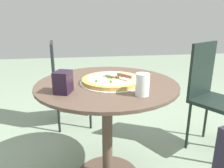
# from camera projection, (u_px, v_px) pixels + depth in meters

# --- Properties ---
(patio_table) EXTENTS (0.91, 0.91, 0.74)m
(patio_table) POSITION_uv_depth(u_px,v_px,m) (107.00, 110.00, 1.46)
(patio_table) COLOR brown
(patio_table) RESTS_ON ground
(pizza_on_tray) EXTENTS (0.41, 0.41, 0.05)m
(pizza_on_tray) POSITION_uv_depth(u_px,v_px,m) (112.00, 80.00, 1.39)
(pizza_on_tray) COLOR silver
(pizza_on_tray) RESTS_ON patio_table
(pizza_server) EXTENTS (0.17, 0.20, 0.02)m
(pizza_server) POSITION_uv_depth(u_px,v_px,m) (119.00, 75.00, 1.37)
(pizza_server) COLOR silver
(pizza_server) RESTS_ON pizza_on_tray
(drinking_cup) EXTENTS (0.08, 0.08, 0.12)m
(drinking_cup) POSITION_uv_depth(u_px,v_px,m) (142.00, 85.00, 1.16)
(drinking_cup) COLOR white
(drinking_cup) RESTS_ON patio_table
(napkin_dispenser) EXTENTS (0.11, 0.12, 0.12)m
(napkin_dispenser) POSITION_uv_depth(u_px,v_px,m) (63.00, 82.00, 1.19)
(napkin_dispenser) COLOR black
(napkin_dispenser) RESTS_ON patio_table
(patio_chair_far) EXTENTS (0.42, 0.42, 0.90)m
(patio_chair_far) POSITION_uv_depth(u_px,v_px,m) (64.00, 78.00, 2.26)
(patio_chair_far) COLOR black
(patio_chair_far) RESTS_ON ground
(patio_chair_corner) EXTENTS (0.50, 0.50, 0.94)m
(patio_chair_corner) POSITION_uv_depth(u_px,v_px,m) (210.00, 90.00, 1.85)
(patio_chair_corner) COLOR black
(patio_chair_corner) RESTS_ON ground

